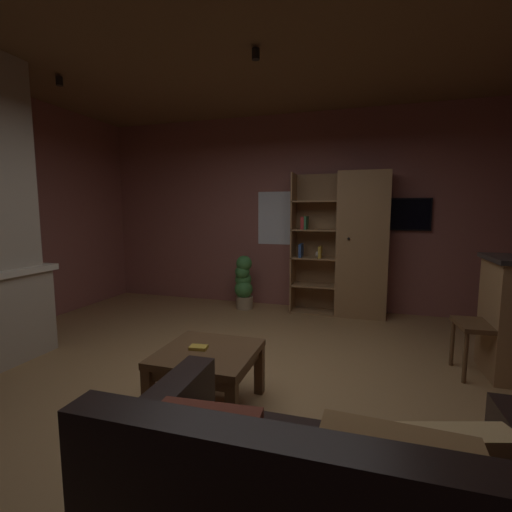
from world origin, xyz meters
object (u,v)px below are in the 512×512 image
(bookshelf_cabinet, at_px, (355,245))
(coffee_table, at_px, (208,361))
(potted_floor_plant, at_px, (244,282))
(wall_mounted_tv, at_px, (400,214))
(table_book_0, at_px, (199,347))
(dining_chair, at_px, (494,318))

(bookshelf_cabinet, xyz_separation_m, coffee_table, (-0.95, -2.80, -0.63))
(potted_floor_plant, distance_m, wall_mounted_tv, 2.42)
(table_book_0, relative_size, dining_chair, 0.14)
(bookshelf_cabinet, bearing_deg, potted_floor_plant, -175.34)
(bookshelf_cabinet, relative_size, wall_mounted_tv, 2.53)
(bookshelf_cabinet, bearing_deg, dining_chair, -53.06)
(coffee_table, distance_m, wall_mounted_tv, 3.54)
(potted_floor_plant, bearing_deg, table_book_0, -77.99)
(table_book_0, bearing_deg, coffee_table, 0.85)
(wall_mounted_tv, bearing_deg, coffee_table, -116.93)
(coffee_table, xyz_separation_m, dining_chair, (2.17, 1.18, 0.17))
(dining_chair, bearing_deg, table_book_0, -152.29)
(potted_floor_plant, bearing_deg, bookshelf_cabinet, 4.66)
(potted_floor_plant, height_order, wall_mounted_tv, wall_mounted_tv)
(bookshelf_cabinet, distance_m, dining_chair, 2.08)
(coffee_table, xyz_separation_m, table_book_0, (-0.07, -0.00, 0.10))
(bookshelf_cabinet, xyz_separation_m, table_book_0, (-1.02, -2.80, -0.53))
(coffee_table, xyz_separation_m, wall_mounted_tv, (1.53, 3.01, 1.06))
(bookshelf_cabinet, bearing_deg, wall_mounted_tv, 19.94)
(table_book_0, distance_m, wall_mounted_tv, 3.54)
(table_book_0, bearing_deg, potted_floor_plant, 102.01)
(dining_chair, relative_size, potted_floor_plant, 1.14)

